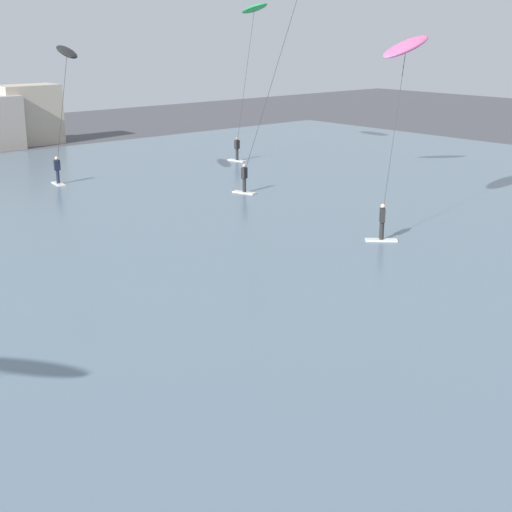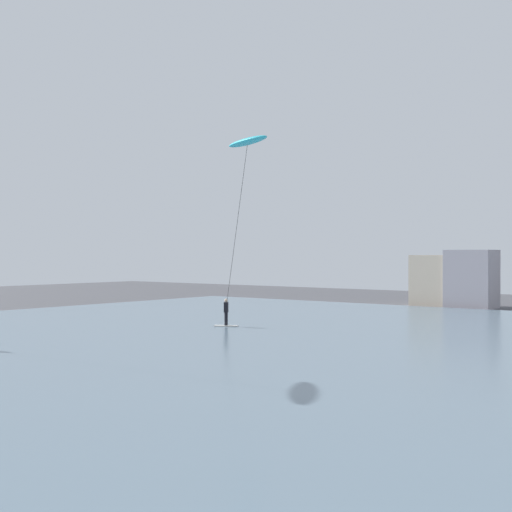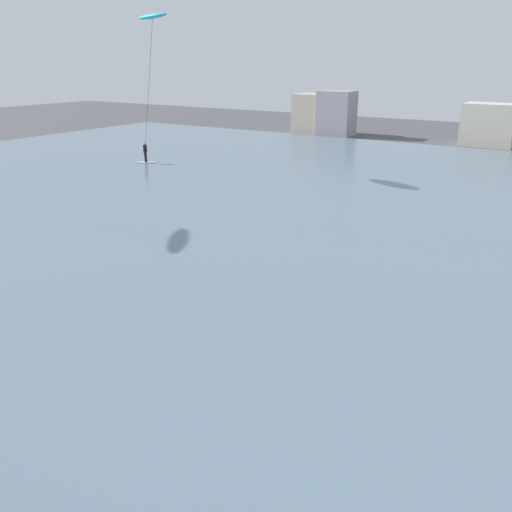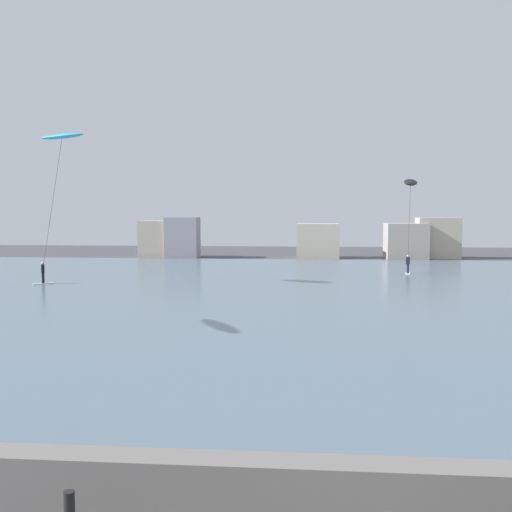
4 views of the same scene
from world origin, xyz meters
TOP-DOWN VIEW (x-y plane):
  - seawall_barrier at (0.00, 4.22)m, footprint 60.00×0.70m
  - water_bay at (0.00, 30.92)m, footprint 84.00×52.00m
  - far_shore_buildings at (-1.32, 59.69)m, footprint 36.78×4.59m
  - kitesurfer_cyan at (-19.14, 34.24)m, footprint 4.66×2.67m
  - kitesurfer_black at (7.01, 40.71)m, footprint 1.94×5.37m

SIDE VIEW (x-z plane):
  - water_bay at x=0.00m, z-range 0.00..0.10m
  - seawall_barrier at x=0.00m, z-range 0.00..1.06m
  - far_shore_buildings at x=-1.32m, z-range -0.20..4.53m
  - kitesurfer_black at x=7.01m, z-range 2.97..11.21m
  - kitesurfer_cyan at x=-19.14m, z-range 4.70..15.81m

